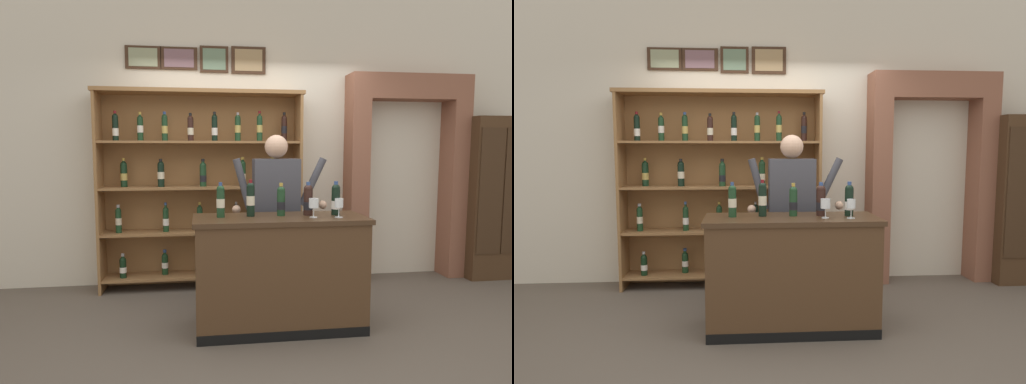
# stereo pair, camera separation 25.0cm
# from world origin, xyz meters

# --- Properties ---
(ground_plane) EXTENTS (14.00, 14.00, 0.02)m
(ground_plane) POSITION_xyz_m (0.00, 0.00, -0.01)
(ground_plane) COLOR brown
(back_wall) EXTENTS (12.00, 0.19, 3.47)m
(back_wall) POSITION_xyz_m (-0.00, 1.46, 1.74)
(back_wall) COLOR beige
(back_wall) RESTS_ON ground
(wine_shelf) EXTENTS (2.20, 0.36, 2.14)m
(wine_shelf) POSITION_xyz_m (-0.53, 1.22, 1.15)
(wine_shelf) COLOR olive
(wine_shelf) RESTS_ON ground
(archway_doorway) EXTENTS (1.42, 0.45, 2.36)m
(archway_doorway) POSITION_xyz_m (1.84, 1.32, 1.31)
(archway_doorway) COLOR brown
(archway_doorway) RESTS_ON ground
(side_cabinet) EXTENTS (0.65, 0.42, 1.89)m
(side_cabinet) POSITION_xyz_m (2.86, 1.13, 0.95)
(side_cabinet) COLOR #422B19
(side_cabinet) RESTS_ON ground
(tasting_counter) EXTENTS (1.44, 0.55, 0.96)m
(tasting_counter) POSITION_xyz_m (0.11, -0.00, 0.48)
(tasting_counter) COLOR #4C331E
(tasting_counter) RESTS_ON ground
(shopkeeper) EXTENTS (0.91, 0.22, 1.65)m
(shopkeeper) POSITION_xyz_m (0.17, 0.50, 1.02)
(shopkeeper) COLOR #2D3347
(shopkeeper) RESTS_ON ground
(tasting_bottle_riserva) EXTENTS (0.07, 0.07, 0.29)m
(tasting_bottle_riserva) POSITION_xyz_m (-0.38, 0.03, 1.10)
(tasting_bottle_riserva) COLOR #19381E
(tasting_bottle_riserva) RESTS_ON tasting_counter
(tasting_bottle_brunello) EXTENTS (0.07, 0.07, 0.31)m
(tasting_bottle_brunello) POSITION_xyz_m (-0.13, 0.06, 1.11)
(tasting_bottle_brunello) COLOR black
(tasting_bottle_brunello) RESTS_ON tasting_counter
(tasting_bottle_chianti) EXTENTS (0.07, 0.07, 0.28)m
(tasting_bottle_chianti) POSITION_xyz_m (0.13, 0.05, 1.08)
(tasting_bottle_chianti) COLOR #19381E
(tasting_bottle_chianti) RESTS_ON tasting_counter
(tasting_bottle_bianco) EXTENTS (0.08, 0.08, 0.28)m
(tasting_bottle_bianco) POSITION_xyz_m (0.36, 0.05, 1.09)
(tasting_bottle_bianco) COLOR black
(tasting_bottle_bianco) RESTS_ON tasting_counter
(tasting_bottle_vin_santo) EXTENTS (0.07, 0.07, 0.29)m
(tasting_bottle_vin_santo) POSITION_xyz_m (0.60, 0.03, 1.09)
(tasting_bottle_vin_santo) COLOR black
(tasting_bottle_vin_santo) RESTS_ON tasting_counter
(wine_glass_spare) EXTENTS (0.07, 0.07, 0.16)m
(wine_glass_spare) POSITION_xyz_m (0.58, -0.10, 1.07)
(wine_glass_spare) COLOR silver
(wine_glass_spare) RESTS_ON tasting_counter
(wine_glass_left) EXTENTS (0.08, 0.08, 0.16)m
(wine_glass_left) POSITION_xyz_m (0.37, -0.08, 1.07)
(wine_glass_left) COLOR silver
(wine_glass_left) RESTS_ON tasting_counter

